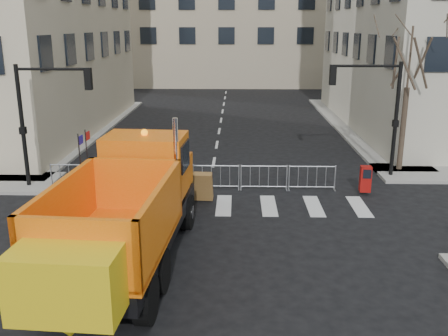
{
  "coord_description": "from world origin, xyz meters",
  "views": [
    {
      "loc": [
        1.2,
        -13.29,
        6.98
      ],
      "look_at": [
        0.79,
        2.5,
        2.42
      ],
      "focal_mm": 40.0,
      "sensor_mm": 36.0,
      "label": 1
    }
  ],
  "objects_px": {
    "cop_b": "(136,177)",
    "plow_truck": "(126,209)",
    "cop_c": "(152,181)",
    "newspaper_box": "(365,179)",
    "cop_a": "(168,182)",
    "worker": "(113,165)"
  },
  "relations": [
    {
      "from": "cop_b",
      "to": "plow_truck",
      "type": "bearing_deg",
      "value": 124.87
    },
    {
      "from": "cop_b",
      "to": "cop_c",
      "type": "relative_size",
      "value": 1.08
    },
    {
      "from": "newspaper_box",
      "to": "cop_c",
      "type": "bearing_deg",
      "value": -167.6
    },
    {
      "from": "cop_a",
      "to": "cop_c",
      "type": "height_order",
      "value": "cop_a"
    },
    {
      "from": "cop_a",
      "to": "newspaper_box",
      "type": "height_order",
      "value": "cop_a"
    },
    {
      "from": "plow_truck",
      "to": "worker",
      "type": "height_order",
      "value": "plow_truck"
    },
    {
      "from": "plow_truck",
      "to": "cop_b",
      "type": "relative_size",
      "value": 5.6
    },
    {
      "from": "cop_c",
      "to": "cop_a",
      "type": "bearing_deg",
      "value": 121.74
    },
    {
      "from": "cop_a",
      "to": "cop_b",
      "type": "distance_m",
      "value": 1.56
    },
    {
      "from": "newspaper_box",
      "to": "plow_truck",
      "type": "bearing_deg",
      "value": -136.9
    },
    {
      "from": "plow_truck",
      "to": "cop_b",
      "type": "bearing_deg",
      "value": 13.03
    },
    {
      "from": "cop_a",
      "to": "cop_c",
      "type": "relative_size",
      "value": 1.08
    },
    {
      "from": "worker",
      "to": "newspaper_box",
      "type": "distance_m",
      "value": 10.95
    },
    {
      "from": "worker",
      "to": "newspaper_box",
      "type": "xyz_separation_m",
      "value": [
        10.92,
        -0.74,
        -0.32
      ]
    },
    {
      "from": "plow_truck",
      "to": "worker",
      "type": "relative_size",
      "value": 6.39
    },
    {
      "from": "worker",
      "to": "cop_c",
      "type": "bearing_deg",
      "value": -73.02
    },
    {
      "from": "newspaper_box",
      "to": "cop_b",
      "type": "bearing_deg",
      "value": -170.54
    },
    {
      "from": "plow_truck",
      "to": "cop_b",
      "type": "xyz_separation_m",
      "value": [
        -0.97,
        6.06,
        -0.9
      ]
    },
    {
      "from": "cop_b",
      "to": "cop_c",
      "type": "bearing_deg",
      "value": 177.25
    },
    {
      "from": "cop_b",
      "to": "newspaper_box",
      "type": "xyz_separation_m",
      "value": [
        9.58,
        0.89,
        -0.3
      ]
    },
    {
      "from": "cop_b",
      "to": "cop_a",
      "type": "bearing_deg",
      "value": -179.79
    },
    {
      "from": "cop_c",
      "to": "cop_b",
      "type": "bearing_deg",
      "value": -64.54
    }
  ]
}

